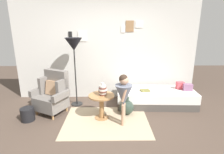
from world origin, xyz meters
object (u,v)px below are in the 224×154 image
side_table (102,102)px  demijohn_near (127,107)px  person_child (124,94)px  floor_lamp (74,47)px  daybed (155,97)px  vase_striped (103,90)px  armchair (53,94)px  magazine_basket (28,114)px  book_on_daybed (145,90)px

side_table → demijohn_near: size_ratio=1.33×
person_child → demijohn_near: size_ratio=2.54×
floor_lamp → person_child: (1.11, -0.99, -0.79)m
side_table → person_child: person_child is taller
daybed → side_table: 1.49m
vase_striped → armchair: bearing=164.6°
armchair → demijohn_near: armchair is taller
demijohn_near → magazine_basket: demijohn_near is taller
side_table → vase_striped: size_ratio=2.04×
daybed → magazine_basket: 2.98m
armchair → demijohn_near: 1.71m
vase_striped → magazine_basket: (-1.59, -0.08, -0.51)m
daybed → magazine_basket: bearing=-165.6°
side_table → floor_lamp: size_ratio=0.33×
person_child → daybed: bearing=46.6°
daybed → demijohn_near: bearing=-147.7°
armchair → magazine_basket: size_ratio=3.46×
floor_lamp → person_child: size_ratio=1.59×
armchair → daybed: size_ratio=0.50×
side_table → demijohn_near: 0.62m
daybed → floor_lamp: bearing=178.2°
daybed → book_on_daybed: size_ratio=8.77×
side_table → vase_striped: (0.03, 0.00, 0.27)m
daybed → demijohn_near: size_ratio=4.66×
magazine_basket → vase_striped: bearing=2.8°
side_table → vase_striped: bearing=1.3°
vase_striped → daybed: bearing=27.1°
daybed → person_child: person_child is taller
floor_lamp → magazine_basket: floor_lamp is taller
demijohn_near → armchair: bearing=175.2°
vase_striped → book_on_daybed: (1.01, 0.59, -0.23)m
daybed → side_table: side_table is taller
book_on_daybed → floor_lamp: bearing=175.6°
daybed → vase_striped: (-1.30, -0.66, 0.45)m
side_table → demijohn_near: bearing=17.6°
daybed → demijohn_near: demijohn_near is taller
book_on_daybed → armchair: bearing=-172.7°
side_table → demijohn_near: (0.55, 0.18, -0.21)m
floor_lamp → armchair: bearing=-138.5°
book_on_daybed → daybed: bearing=13.6°
armchair → person_child: size_ratio=0.92×
person_child → book_on_daybed: size_ratio=4.78×
person_child → book_on_daybed: person_child is taller
daybed → side_table: size_ratio=3.51×
floor_lamp → demijohn_near: bearing=-24.3°
floor_lamp → magazine_basket: size_ratio=5.97×
armchair → side_table: size_ratio=1.77×
daybed → floor_lamp: (-1.99, 0.06, 1.26)m
person_child → book_on_daybed: (0.59, 0.86, -0.25)m
armchair → side_table: (1.12, -0.32, -0.06)m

